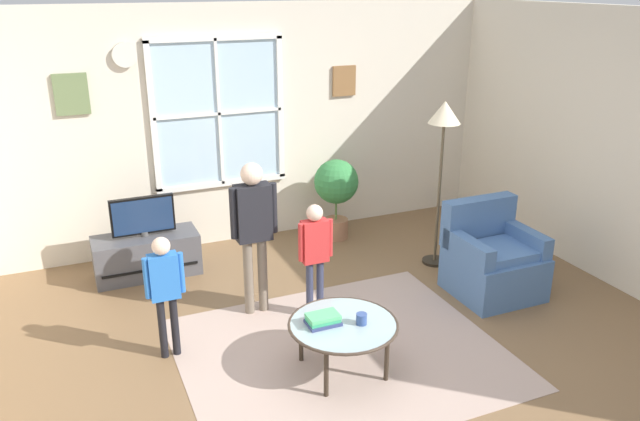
{
  "coord_description": "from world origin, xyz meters",
  "views": [
    {
      "loc": [
        -1.96,
        -3.82,
        2.84
      ],
      "look_at": [
        -0.15,
        0.42,
        1.13
      ],
      "focal_mm": 35.27,
      "sensor_mm": 36.0,
      "label": 1
    }
  ],
  "objects": [
    {
      "name": "ground_plane",
      "position": [
        0.0,
        0.0,
        -0.01
      ],
      "size": [
        6.3,
        6.07,
        0.02
      ],
      "primitive_type": "cube",
      "color": "brown"
    },
    {
      "name": "back_wall",
      "position": [
        -0.02,
        2.79,
        1.31
      ],
      "size": [
        5.7,
        0.17,
        2.61
      ],
      "color": "beige",
      "rests_on": "ground_plane"
    },
    {
      "name": "area_rug",
      "position": [
        -0.1,
        0.11,
        0.0
      ],
      "size": [
        2.51,
        2.17,
        0.01
      ],
      "primitive_type": "cube",
      "color": "tan",
      "rests_on": "ground_plane"
    },
    {
      "name": "tv_stand",
      "position": [
        -1.3,
        2.18,
        0.21
      ],
      "size": [
        1.03,
        0.45,
        0.42
      ],
      "color": "#4C4C51",
      "rests_on": "ground_plane"
    },
    {
      "name": "television",
      "position": [
        -1.3,
        2.17,
        0.64
      ],
      "size": [
        0.62,
        0.08,
        0.41
      ],
      "color": "#4C4C4C",
      "rests_on": "tv_stand"
    },
    {
      "name": "armchair",
      "position": [
        1.66,
        0.51,
        0.33
      ],
      "size": [
        0.76,
        0.74,
        0.87
      ],
      "color": "#476B9E",
      "rests_on": "ground_plane"
    },
    {
      "name": "coffee_table",
      "position": [
        -0.19,
        -0.11,
        0.39
      ],
      "size": [
        0.84,
        0.84,
        0.42
      ],
      "color": "#99B2B7",
      "rests_on": "ground_plane"
    },
    {
      "name": "book_stack",
      "position": [
        -0.33,
        -0.06,
        0.45
      ],
      "size": [
        0.25,
        0.17,
        0.08
      ],
      "color": "navy",
      "rests_on": "coffee_table"
    },
    {
      "name": "cup",
      "position": [
        -0.07,
        -0.17,
        0.45
      ],
      "size": [
        0.08,
        0.08,
        0.09
      ],
      "primitive_type": "cylinder",
      "color": "#334C8C",
      "rests_on": "coffee_table"
    },
    {
      "name": "remote_near_books",
      "position": [
        -0.24,
        -0.02,
        0.42
      ],
      "size": [
        0.09,
        0.14,
        0.02
      ],
      "primitive_type": "cube",
      "rotation": [
        0.0,
        0.0,
        0.38
      ],
      "color": "black",
      "rests_on": "coffee_table"
    },
    {
      "name": "person_blue_shirt",
      "position": [
        -1.36,
        0.62,
        0.64
      ],
      "size": [
        0.31,
        0.14,
        1.02
      ],
      "color": "black",
      "rests_on": "ground_plane"
    },
    {
      "name": "person_black_shirt",
      "position": [
        -0.51,
        1.03,
        0.87
      ],
      "size": [
        0.42,
        0.19,
        1.39
      ],
      "color": "#726656",
      "rests_on": "ground_plane"
    },
    {
      "name": "person_red_shirt",
      "position": [
        -0.06,
        0.75,
        0.66
      ],
      "size": [
        0.32,
        0.14,
        1.05
      ],
      "color": "#333851",
      "rests_on": "ground_plane"
    },
    {
      "name": "potted_plant_by_window",
      "position": [
        0.86,
        2.31,
        0.61
      ],
      "size": [
        0.5,
        0.5,
        0.93
      ],
      "color": "#9E6B4C",
      "rests_on": "ground_plane"
    },
    {
      "name": "floor_lamp",
      "position": [
        1.54,
        1.28,
        1.44
      ],
      "size": [
        0.32,
        0.32,
        1.72
      ],
      "color": "black",
      "rests_on": "ground_plane"
    }
  ]
}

